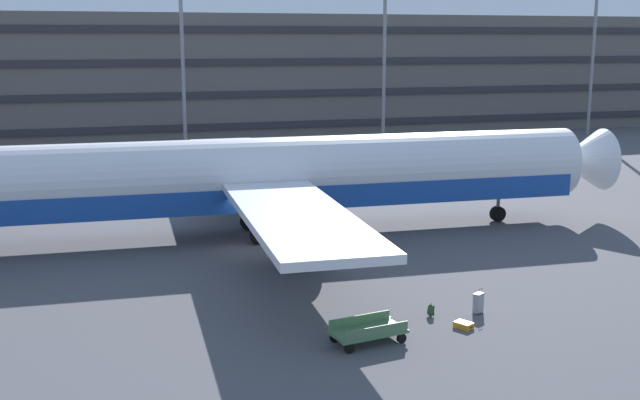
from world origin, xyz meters
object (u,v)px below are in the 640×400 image
(airliner, at_px, (270,177))
(backpack_orange, at_px, (430,311))
(baggage_cart, at_px, (368,331))
(suitcase_laid_flat, at_px, (478,303))
(suitcase_large, at_px, (381,321))
(suitcase_red, at_px, (464,325))

(airliner, relative_size, backpack_orange, 75.50)
(airliner, height_order, baggage_cart, airliner)
(suitcase_laid_flat, height_order, baggage_cart, suitcase_laid_flat)
(airliner, height_order, backpack_orange, airliner)
(suitcase_laid_flat, bearing_deg, backpack_orange, 174.05)
(suitcase_laid_flat, relative_size, backpack_orange, 1.92)
(airliner, distance_m, backpack_orange, 14.69)
(airliner, bearing_deg, baggage_cart, -90.59)
(airliner, distance_m, baggage_cart, 16.08)
(suitcase_large, bearing_deg, baggage_cart, -124.96)
(suitcase_laid_flat, height_order, suitcase_red, suitcase_laid_flat)
(suitcase_red, height_order, baggage_cart, baggage_cart)
(suitcase_laid_flat, height_order, suitcase_large, suitcase_laid_flat)
(airliner, height_order, suitcase_red, airliner)
(suitcase_red, xyz_separation_m, backpack_orange, (-0.66, 1.48, 0.12))
(airliner, height_order, suitcase_large, airliner)
(suitcase_red, bearing_deg, airliner, 103.44)
(suitcase_large, distance_m, baggage_cart, 1.94)
(backpack_orange, bearing_deg, suitcase_laid_flat, -5.95)
(baggage_cart, bearing_deg, airliner, 89.41)
(airliner, bearing_deg, backpack_orange, -77.74)
(suitcase_red, bearing_deg, backpack_orange, 113.91)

